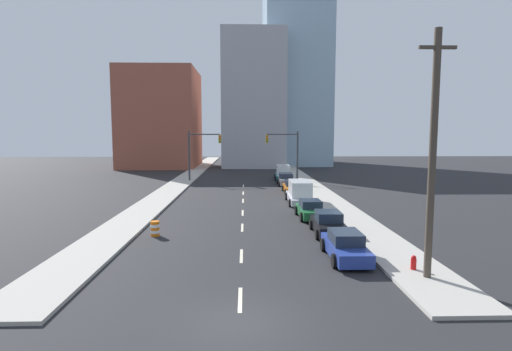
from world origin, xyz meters
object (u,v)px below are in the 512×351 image
object	(u,v)px
traffic_signal_right	(289,149)
box_truck_teal	(283,173)
sedan_black	(328,224)
sedan_gray	(286,180)
box_truck_silver	(300,193)
traffic_signal_left	(198,149)
utility_pole_right_near	(433,155)
sedan_green	(310,210)
sedan_orange	(292,187)
fire_hydrant	(413,264)
traffic_barrel	(155,229)
sedan_blue	(345,246)

from	to	relation	value
traffic_signal_right	box_truck_teal	bearing A→B (deg)	110.77
sedan_black	sedan_gray	bearing A→B (deg)	91.94
box_truck_silver	traffic_signal_left	bearing A→B (deg)	124.23
traffic_signal_left	utility_pole_right_near	world-z (taller)	utility_pole_right_near
sedan_green	box_truck_silver	xyz separation A→B (m)	(0.06, 6.46, 0.36)
sedan_orange	box_truck_teal	xyz separation A→B (m)	(0.12, 12.39, 0.36)
fire_hydrant	box_truck_silver	size ratio (longest dim) A/B	0.14
box_truck_silver	utility_pole_right_near	bearing A→B (deg)	-80.37
utility_pole_right_near	traffic_barrel	distance (m)	16.85
sedan_blue	sedan_green	xyz separation A→B (m)	(-0.18, 10.10, -0.02)
fire_hydrant	traffic_barrel	bearing A→B (deg)	152.36
traffic_signal_left	utility_pole_right_near	xyz separation A→B (m)	(14.47, -37.29, 1.19)
sedan_black	sedan_orange	distance (m)	18.25
traffic_signal_left	sedan_orange	xyz separation A→B (m)	(11.61, -10.77, -3.77)
sedan_black	utility_pole_right_near	bearing A→B (deg)	-70.44
sedan_green	box_truck_teal	distance (m)	25.64
traffic_signal_left	sedan_green	distance (m)	26.86
sedan_orange	box_truck_teal	distance (m)	12.39
traffic_signal_left	sedan_green	xyz separation A→B (m)	(11.43, -24.01, -3.74)
sedan_orange	box_truck_teal	bearing A→B (deg)	88.83
sedan_blue	box_truck_teal	size ratio (longest dim) A/B	0.83
fire_hydrant	box_truck_silver	bearing A→B (deg)	98.46
traffic_signal_left	traffic_signal_right	bearing A→B (deg)	0.00
sedan_black	box_truck_silver	distance (m)	11.47
traffic_barrel	sedan_green	size ratio (longest dim) A/B	0.22
traffic_signal_left	sedan_gray	size ratio (longest dim) A/B	1.43
sedan_green	traffic_signal_right	bearing A→B (deg)	86.37
traffic_barrel	box_truck_silver	size ratio (longest dim) A/B	0.16
fire_hydrant	sedan_blue	distance (m)	3.46
utility_pole_right_near	fire_hydrant	xyz separation A→B (m)	(-0.20, 0.99, -5.17)
box_truck_teal	sedan_green	bearing A→B (deg)	-88.18
sedan_blue	sedan_green	distance (m)	10.10
fire_hydrant	sedan_blue	world-z (taller)	sedan_blue
traffic_signal_right	traffic_barrel	distance (m)	31.67
traffic_signal_right	traffic_barrel	world-z (taller)	traffic_signal_right
traffic_signal_right	sedan_blue	world-z (taller)	traffic_signal_right
traffic_barrel	sedan_gray	bearing A→B (deg)	66.35
sedan_black	box_truck_silver	xyz separation A→B (m)	(-0.29, 11.47, 0.34)
traffic_signal_left	sedan_orange	distance (m)	16.28
fire_hydrant	sedan_black	distance (m)	7.71
utility_pole_right_near	sedan_gray	xyz separation A→B (m)	(-2.90, 33.13, -4.89)
sedan_blue	sedan_gray	world-z (taller)	sedan_gray
utility_pole_right_near	box_truck_teal	xyz separation A→B (m)	(-2.74, 38.91, -4.60)
sedan_black	box_truck_silver	bearing A→B (deg)	92.90
traffic_barrel	sedan_green	bearing A→B (deg)	25.45
traffic_signal_left	sedan_blue	world-z (taller)	traffic_signal_left
fire_hydrant	sedan_orange	bearing A→B (deg)	95.96
utility_pole_right_near	sedan_blue	size ratio (longest dim) A/B	2.39
sedan_gray	traffic_signal_right	bearing A→B (deg)	80.11
fire_hydrant	sedan_blue	xyz separation A→B (m)	(-2.67, 2.19, 0.26)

